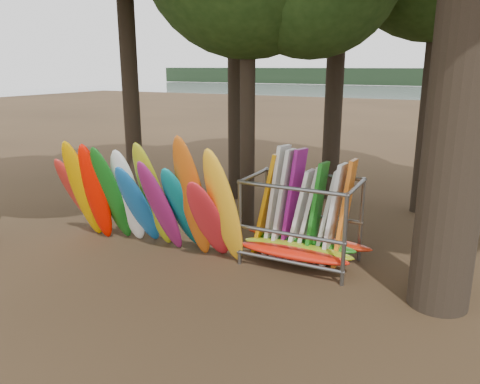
% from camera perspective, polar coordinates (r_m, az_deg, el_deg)
% --- Properties ---
extents(ground, '(120.00, 120.00, 0.00)m').
position_cam_1_polar(ground, '(10.89, -0.01, -9.47)').
color(ground, '#47331E').
rests_on(ground, ground).
extents(lake, '(160.00, 160.00, 0.00)m').
position_cam_1_polar(lake, '(69.10, 23.73, 10.13)').
color(lake, gray).
rests_on(lake, ground).
extents(far_shore, '(160.00, 4.00, 4.00)m').
position_cam_1_polar(far_shore, '(118.92, 25.61, 12.48)').
color(far_shore, black).
rests_on(far_shore, ground).
extents(kayak_row, '(5.39, 2.02, 3.24)m').
position_cam_1_polar(kayak_row, '(11.78, -11.39, -1.06)').
color(kayak_row, red).
rests_on(kayak_row, ground).
extents(storage_rack, '(3.20, 1.54, 2.75)m').
position_cam_1_polar(storage_rack, '(11.06, 7.47, -3.81)').
color(storage_rack, slate).
rests_on(storage_rack, ground).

